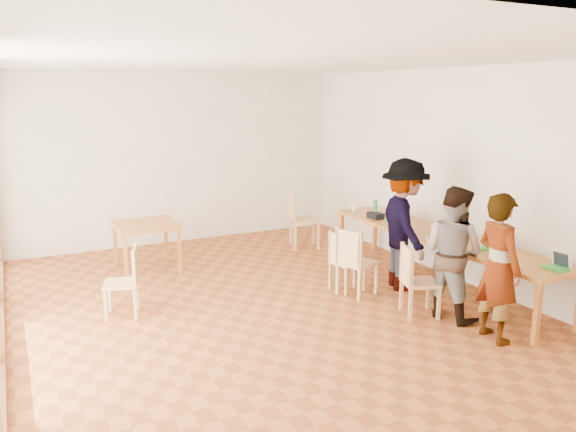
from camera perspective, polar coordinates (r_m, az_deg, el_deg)
name	(u,v)px	position (r m, az deg, el deg)	size (l,w,h in m)	color
ground	(274,317)	(6.88, -1.48, -10.20)	(8.00, 8.00, 0.00)	#A75928
wall_back	(177,159)	(10.18, -11.25, 5.71)	(6.00, 0.10, 3.00)	white
wall_right	(469,177)	(8.18, 17.87, 3.77)	(0.10, 8.00, 3.00)	white
ceiling	(272,58)	(6.36, -1.64, 15.80)	(6.00, 8.00, 0.04)	white
communal_table	(438,237)	(7.98, 15.03, -2.11)	(0.80, 4.00, 0.75)	#BE6C2A
side_table	(146,229)	(8.60, -14.24, -1.26)	(0.90, 0.90, 0.75)	#BE6C2A
chair_near	(413,273)	(6.90, 12.62, -5.71)	(0.52, 0.52, 0.46)	#E2A971
chair_mid	(353,255)	(7.42, 6.63, -3.98)	(0.54, 0.54, 0.49)	#E2A971
chair_far	(343,255)	(7.59, 5.61, -4.01)	(0.44, 0.44, 0.44)	#E2A971
chair_empty	(298,212)	(9.70, 1.05, 0.40)	(0.59, 0.59, 0.55)	#E2A971
chair_spare	(128,274)	(7.03, -15.93, -5.68)	(0.49, 0.49, 0.45)	#E2A971
person_near	(498,268)	(6.43, 20.59, -4.93)	(0.59, 0.39, 1.63)	gray
person_mid	(452,253)	(6.91, 16.37, -3.61)	(0.78, 0.60, 1.60)	gray
person_far	(404,225)	(7.75, 11.72, -0.87)	(1.16, 0.67, 1.79)	gray
laptop_near	(559,264)	(6.86, 25.80, -4.39)	(0.23, 0.26, 0.21)	green
laptop_mid	(485,244)	(7.40, 19.35, -2.72)	(0.26, 0.27, 0.19)	green
laptop_far	(397,218)	(8.55, 10.97, -0.21)	(0.27, 0.30, 0.22)	green
yellow_mug	(463,242)	(7.43, 17.39, -2.52)	(0.13, 0.13, 0.10)	yellow
green_bottle	(375,208)	(8.81, 8.83, 0.77)	(0.07, 0.07, 0.28)	#248350
clear_glass	(354,208)	(9.25, 6.75, 0.79)	(0.07, 0.07, 0.09)	silver
condiment_cup	(376,210)	(9.25, 8.97, 0.63)	(0.08, 0.08, 0.06)	white
pink_phone	(373,215)	(8.97, 8.59, 0.12)	(0.05, 0.10, 0.01)	#E83F9E
black_pouch	(376,216)	(8.74, 8.89, 0.04)	(0.16, 0.26, 0.09)	black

